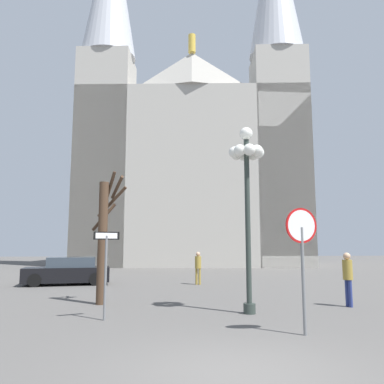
{
  "coord_description": "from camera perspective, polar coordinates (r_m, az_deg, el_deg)",
  "views": [
    {
      "loc": [
        -1.21,
        -6.4,
        2.06
      ],
      "look_at": [
        0.59,
        16.3,
        5.14
      ],
      "focal_mm": 36.03,
      "sensor_mm": 36.0,
      "label": 1
    }
  ],
  "objects": [
    {
      "name": "bare_tree",
      "position": [
        14.0,
        -12.96,
        -6.42
      ],
      "size": [
        1.26,
        1.08,
        4.65
      ],
      "color": "#473323",
      "rests_on": "ground"
    },
    {
      "name": "one_way_arrow_sign",
      "position": [
        11.09,
        -12.64,
        -10.26
      ],
      "size": [
        0.68,
        0.33,
        2.4
      ],
      "color": "slate",
      "rests_on": "ground"
    },
    {
      "name": "cathedral",
      "position": [
        39.37,
        0.09,
        6.92
      ],
      "size": [
        22.67,
        13.13,
        37.69
      ],
      "color": "#ADA89E",
      "rests_on": "ground"
    },
    {
      "name": "parked_car_near_black",
      "position": [
        21.09,
        -17.86,
        -11.14
      ],
      "size": [
        4.42,
        2.38,
        1.39
      ],
      "color": "black",
      "rests_on": "ground"
    },
    {
      "name": "ground_plane",
      "position": [
        6.83,
        6.53,
        -25.19
      ],
      "size": [
        120.0,
        120.0,
        0.0
      ],
      "primitive_type": "plane",
      "color": "#514F4C"
    },
    {
      "name": "street_lamp",
      "position": [
        12.13,
        8.13,
        2.65
      ],
      "size": [
        1.12,
        1.12,
        5.72
      ],
      "color": "#2D3833",
      "rests_on": "ground"
    },
    {
      "name": "stop_sign",
      "position": [
        9.45,
        15.96,
        -7.41
      ],
      "size": [
        0.82,
        0.24,
        2.9
      ],
      "color": "slate",
      "rests_on": "ground"
    },
    {
      "name": "pedestrian_walking",
      "position": [
        14.11,
        22.05,
        -11.13
      ],
      "size": [
        0.32,
        0.32,
        1.77
      ],
      "color": "navy",
      "rests_on": "ground"
    },
    {
      "name": "pedestrian_standing",
      "position": [
        20.11,
        0.9,
        -10.72
      ],
      "size": [
        0.32,
        0.32,
        1.65
      ],
      "color": "olive",
      "rests_on": "ground"
    }
  ]
}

